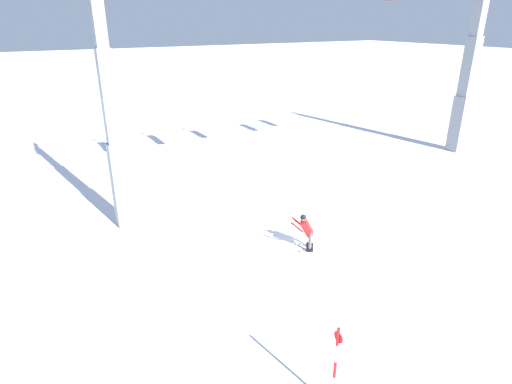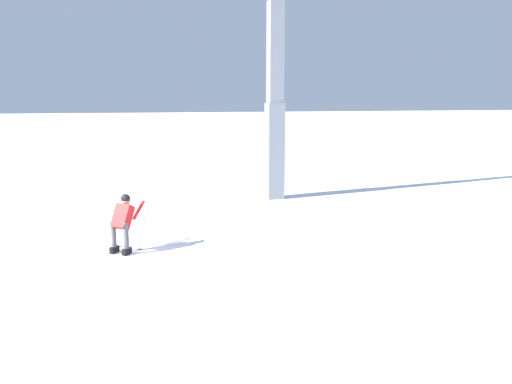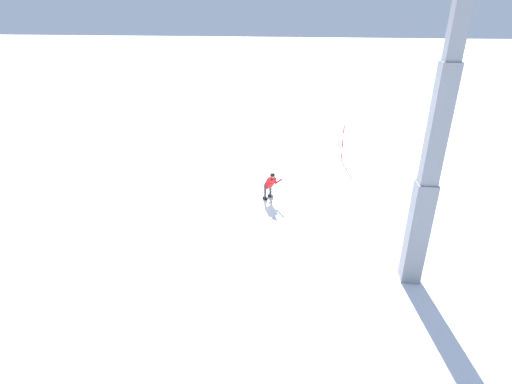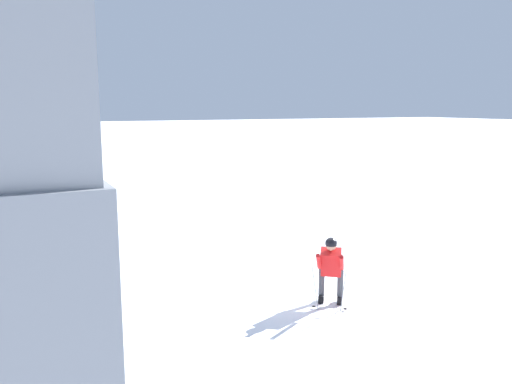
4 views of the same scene
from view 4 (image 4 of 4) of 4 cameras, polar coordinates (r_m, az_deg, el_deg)
name	(u,v)px [view 4 (image 4 of 4)]	position (r m, az deg, el deg)	size (l,w,h in m)	color
ground_plane	(312,289)	(12.23, 6.18, -10.54)	(260.00, 260.00, 0.00)	white
skier_carving_main	(331,266)	(11.02, 8.24, -8.03)	(1.70, 1.50, 1.65)	white
lift_tower_far	(1,89)	(25.92, -26.26, 10.08)	(0.91, 2.65, 11.86)	gray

